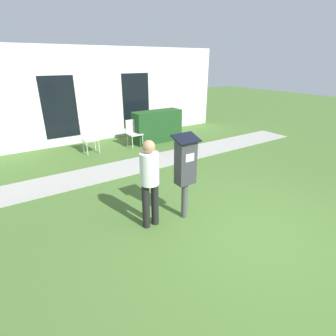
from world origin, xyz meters
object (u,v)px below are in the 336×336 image
Objects in this scene: outdoor_chair_middle at (133,131)px; outdoor_chair_right at (166,124)px; outdoor_chair_left at (89,136)px; person_standing at (150,178)px; parking_meter at (185,167)px.

outdoor_chair_right is at bearing 30.40° from outdoor_chair_middle.
outdoor_chair_middle is (1.45, -0.19, 0.00)m from outdoor_chair_left.
person_standing is at bearing -146.02° from outdoor_chair_right.
person_standing reaches higher than outdoor_chair_right.
parking_meter is at bearing -97.41° from outdoor_chair_left.
outdoor_chair_right is (2.90, 0.01, 0.00)m from outdoor_chair_left.
outdoor_chair_left is 1.46m from outdoor_chair_middle.
parking_meter is 0.68m from person_standing.
parking_meter is 4.71m from outdoor_chair_left.
outdoor_chair_middle is at bearing 167.79° from outdoor_chair_right.
outdoor_chair_middle is 1.00× the size of outdoor_chair_right.
person_standing is 1.76× the size of outdoor_chair_right.
outdoor_chair_left is at bearing 117.71° from person_standing.
outdoor_chair_left and outdoor_chair_right have the same top height.
outdoor_chair_left is (0.41, 4.58, -0.40)m from person_standing.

